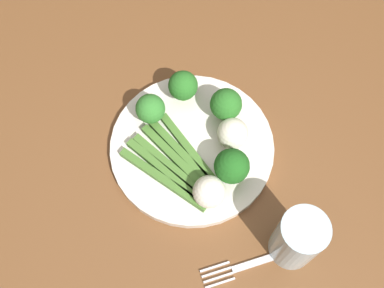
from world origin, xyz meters
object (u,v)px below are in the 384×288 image
Objects in this scene: cauliflower_mid at (232,133)px; water_glass at (298,239)px; broccoli_back at (234,166)px; broccoli_front_left at (226,105)px; plate at (192,147)px; broccoli_right at (150,109)px; broccoli_left at (183,86)px; fork at (254,263)px; asparagus_bundle at (176,165)px; cauliflower_edge at (209,192)px; dining_table at (222,192)px.

cauliflower_mid is 0.44× the size of water_glass.
broccoli_back reaches higher than broccoli_front_left.
broccoli_front_left is at bearing -52.55° from plate.
broccoli_right is 0.88× the size of broccoli_back.
fork is (-0.28, -0.07, -0.05)m from broccoli_left.
asparagus_bundle is (-0.03, 0.03, 0.01)m from plate.
water_glass is (-0.09, -0.11, 0.02)m from cauliflower_edge.
dining_table is at bearing -157.55° from broccoli_left.
broccoli_right is at bearing 26.19° from cauliflower_edge.
broccoli_back reaches higher than asparagus_bundle.
fork is at bearing -166.75° from broccoli_left.
broccoli_right is 1.18× the size of cauliflower_mid.
broccoli_left is at bearing 22.45° from dining_table.
broccoli_left reaches higher than plate.
plate is 0.22m from water_glass.
broccoli_left is at bearing -58.58° from broccoli_right.
fork is at bearing -175.38° from broccoli_back.
asparagus_bundle is 1.02× the size of fork.
cauliflower_mid is (-0.06, -0.12, -0.01)m from broccoli_right.
broccoli_right is 0.07m from broccoli_left.
plate is 5.32× the size of cauliflower_edge.
broccoli_back is 0.10m from broccoli_front_left.
dining_table is 0.22m from broccoli_left.
asparagus_bundle is 1.53× the size of water_glass.
asparagus_bundle is at bearing 109.42° from cauliflower_mid.
broccoli_front_left is at bearing -3.39° from broccoli_back.
fork is at bearing 104.98° from water_glass.
cauliflower_mid is 1.00× the size of cauliflower_edge.
plate is at bearing -80.97° from fork.
cauliflower_mid is at bearing -99.14° from fork.
water_glass is (-0.22, -0.06, 0.00)m from broccoli_front_left.
broccoli_front_left is (-0.04, -0.06, 0.00)m from broccoli_left.
broccoli_front_left is 1.27× the size of cauliflower_edge.
cauliflower_mid is at bearing 18.13° from water_glass.
plate is 0.20m from fork.
water_glass reaches higher than asparagus_bundle.
dining_table is 0.18m from broccoli_back.
water_glass is at bearing -153.12° from dining_table.
broccoli_right is at bearing 65.53° from cauliflower_mid.
broccoli_back is 0.14m from water_glass.
broccoli_front_left is at bearing -19.32° from cauliflower_edge.
asparagus_bundle is 0.10m from broccoli_right.
dining_table is 18.15× the size of broccoli_front_left.
fork is (-0.16, -0.01, 0.13)m from dining_table.
water_glass reaches higher than broccoli_right.
broccoli_front_left is (0.08, -0.09, 0.03)m from asparagus_bundle.
water_glass is (-0.12, -0.07, 0.00)m from broccoli_back.
broccoli_back is at bearing -137.39° from plate.
broccoli_right is at bearing 49.33° from dining_table.
water_glass is at bearing -174.55° from fork.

